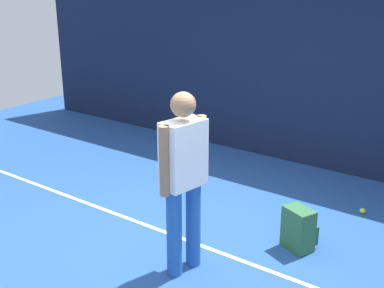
% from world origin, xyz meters
% --- Properties ---
extents(ground_plane, '(12.00, 12.00, 0.00)m').
position_xyz_m(ground_plane, '(0.00, 0.00, 0.00)').
color(ground_plane, '#234C93').
extents(back_fence, '(10.00, 0.10, 2.44)m').
position_xyz_m(back_fence, '(0.00, 3.00, 1.22)').
color(back_fence, '#141E38').
rests_on(back_fence, ground).
extents(court_line, '(9.00, 0.05, 0.00)m').
position_xyz_m(court_line, '(0.00, 0.23, 0.00)').
color(court_line, white).
rests_on(court_line, ground).
extents(tennis_player, '(0.28, 0.52, 1.70)m').
position_xyz_m(tennis_player, '(0.34, -0.20, 0.97)').
color(tennis_player, '#2659A5').
rests_on(tennis_player, ground).
extents(backpack, '(0.35, 0.36, 0.44)m').
position_xyz_m(backpack, '(1.06, 0.77, 0.21)').
color(backpack, '#2D6038').
rests_on(backpack, ground).
extents(tennis_ball_by_fence, '(0.07, 0.07, 0.07)m').
position_xyz_m(tennis_ball_by_fence, '(1.34, 1.90, 0.03)').
color(tennis_ball_by_fence, '#CCE033').
rests_on(tennis_ball_by_fence, ground).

